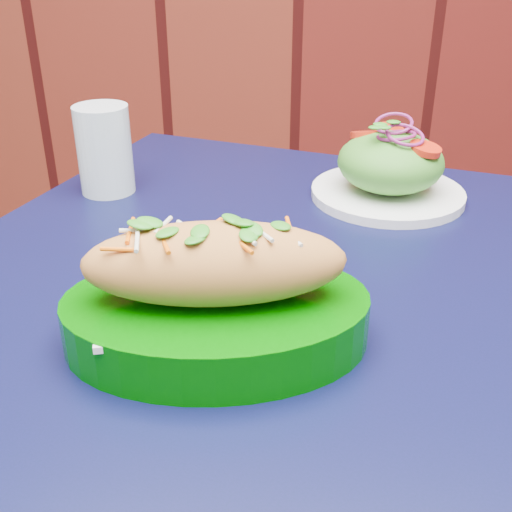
{
  "coord_description": "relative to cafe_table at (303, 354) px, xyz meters",
  "views": [
    {
      "loc": [
        0.03,
        1.04,
        1.08
      ],
      "look_at": [
        -0.01,
        1.54,
        0.81
      ],
      "focal_mm": 45.0,
      "sensor_mm": 36.0,
      "label": 1
    }
  ],
  "objects": [
    {
      "name": "cafe_table",
      "position": [
        0.0,
        0.0,
        0.0
      ],
      "size": [
        0.99,
        0.99,
        0.75
      ],
      "rotation": [
        0.0,
        0.0,
        -0.29
      ],
      "color": "black",
      "rests_on": "ground"
    },
    {
      "name": "banh_mi_basket",
      "position": [
        -0.08,
        -0.11,
        0.13
      ],
      "size": [
        0.28,
        0.2,
        0.12
      ],
      "rotation": [
        0.0,
        0.0,
        0.13
      ],
      "color": "#005700",
      "rests_on": "cafe_table"
    },
    {
      "name": "salad_plate",
      "position": [
        0.11,
        0.23,
        0.13
      ],
      "size": [
        0.2,
        0.2,
        0.1
      ],
      "rotation": [
        0.0,
        0.0,
        -0.31
      ],
      "color": "white",
      "rests_on": "cafe_table"
    },
    {
      "name": "water_glass",
      "position": [
        -0.27,
        0.23,
        0.15
      ],
      "size": [
        0.07,
        0.07,
        0.12
      ],
      "primitive_type": "cylinder",
      "color": "silver",
      "rests_on": "cafe_table"
    }
  ]
}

